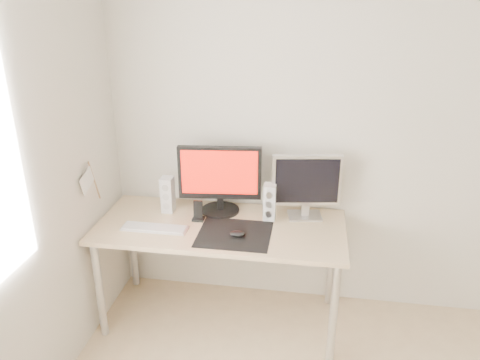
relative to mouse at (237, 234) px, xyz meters
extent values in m
plane|color=beige|center=(0.80, 0.51, 0.50)|extent=(3.50, 0.00, 3.50)
cube|color=black|center=(-0.02, 0.03, -0.02)|extent=(0.45, 0.40, 0.00)
ellipsoid|color=black|center=(0.00, 0.00, 0.00)|extent=(0.10, 0.06, 0.04)
cube|color=#D1B587|center=(-0.13, 0.14, -0.04)|extent=(1.60, 0.70, 0.03)
cylinder|color=silver|center=(-0.87, -0.15, -0.40)|extent=(0.05, 0.05, 0.70)
cylinder|color=silver|center=(0.61, -0.15, -0.40)|extent=(0.05, 0.05, 0.70)
cylinder|color=silver|center=(-0.87, 0.43, -0.40)|extent=(0.05, 0.05, 0.70)
cylinder|color=silver|center=(0.61, 0.43, -0.40)|extent=(0.05, 0.05, 0.70)
cylinder|color=black|center=(-0.17, 0.34, -0.01)|extent=(0.29, 0.29, 0.02)
cylinder|color=black|center=(-0.17, 0.34, 0.05)|extent=(0.05, 0.05, 0.12)
cube|color=black|center=(-0.17, 0.33, 0.26)|extent=(0.55, 0.10, 0.36)
cube|color=red|center=(-0.17, 0.30, 0.27)|extent=(0.50, 0.06, 0.30)
cube|color=silver|center=(0.40, 0.34, -0.01)|extent=(0.24, 0.19, 0.01)
cube|color=#B9B9BC|center=(0.40, 0.34, 0.04)|extent=(0.06, 0.05, 0.10)
cube|color=silver|center=(0.40, 0.34, 0.24)|extent=(0.45, 0.11, 0.34)
cube|color=black|center=(0.41, 0.32, 0.24)|extent=(0.41, 0.07, 0.30)
cube|color=white|center=(-0.52, 0.28, 0.10)|extent=(0.08, 0.09, 0.25)
cylinder|color=silver|center=(-0.52, 0.24, 0.03)|extent=(0.05, 0.01, 0.05)
cylinder|color=silver|center=(-0.52, 0.24, 0.10)|extent=(0.05, 0.01, 0.05)
cylinder|color=#AFB0B2|center=(-0.52, 0.24, 0.17)|extent=(0.05, 0.01, 0.05)
cube|color=silver|center=(0.17, 0.27, 0.10)|extent=(0.08, 0.09, 0.25)
cylinder|color=#B3B3B6|center=(0.17, 0.23, 0.03)|extent=(0.05, 0.01, 0.05)
cylinder|color=#BCBCBE|center=(0.17, 0.23, 0.10)|extent=(0.05, 0.01, 0.05)
cylinder|color=#AAABAD|center=(0.17, 0.23, 0.17)|extent=(0.05, 0.01, 0.05)
cube|color=silver|center=(-0.53, 0.02, -0.02)|extent=(0.42, 0.12, 0.01)
cube|color=white|center=(-0.53, 0.02, -0.01)|extent=(0.40, 0.11, 0.01)
cube|color=black|center=(-0.29, 0.18, -0.01)|extent=(0.08, 0.07, 0.02)
cube|color=black|center=(-0.29, 0.18, 0.06)|extent=(0.06, 0.03, 0.12)
cylinder|color=#A57F54|center=(-0.92, 0.06, 0.27)|extent=(0.01, 0.10, 0.29)
cube|color=white|center=(-0.92, -0.03, 0.31)|extent=(0.00, 0.19, 0.15)
camera|label=1|loc=(0.42, -2.49, 1.39)|focal=35.00mm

